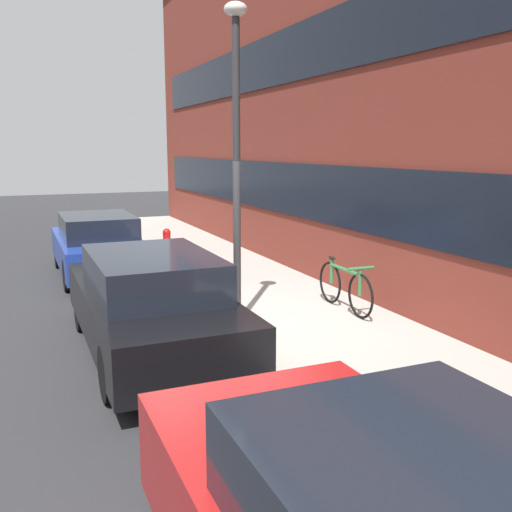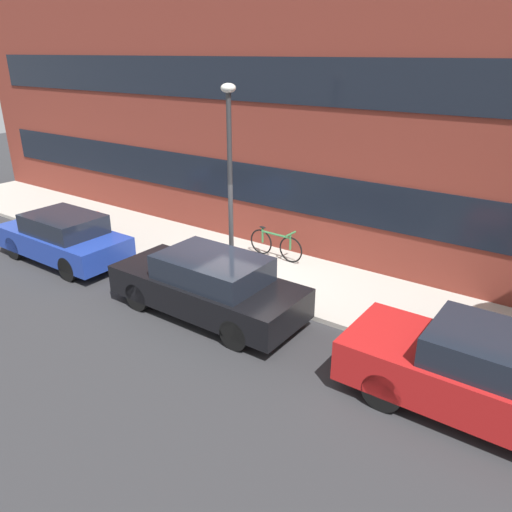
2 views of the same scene
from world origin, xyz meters
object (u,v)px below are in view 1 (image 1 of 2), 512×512
at_px(parked_car_black, 151,303).
at_px(fire_hydrant, 167,244).
at_px(parked_car_blue, 98,245).
at_px(lamp_post, 236,132).
at_px(bicycle, 345,286).

xyz_separation_m(parked_car_black, fire_hydrant, (-5.79, 1.67, -0.21)).
xyz_separation_m(parked_car_blue, lamp_post, (4.58, 1.40, 2.25)).
distance_m(parked_car_blue, fire_hydrant, 1.83).
height_order(parked_car_blue, lamp_post, lamp_post).
bearing_deg(parked_car_black, lamp_post, -71.30).
xyz_separation_m(parked_car_black, lamp_post, (-0.47, 1.40, 2.22)).
height_order(parked_car_blue, bicycle, parked_car_blue).
bearing_deg(lamp_post, bicycle, 88.77).
bearing_deg(bicycle, parked_car_black, -80.94).
relative_size(fire_hydrant, bicycle, 0.44).
xyz_separation_m(parked_car_blue, fire_hydrant, (-0.73, 1.67, -0.19)).
xyz_separation_m(parked_car_blue, parked_car_black, (5.06, -0.00, 0.02)).
bearing_deg(lamp_post, fire_hydrant, 177.05).
bearing_deg(fire_hydrant, parked_car_blue, -66.42).
height_order(parked_car_black, lamp_post, lamp_post).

